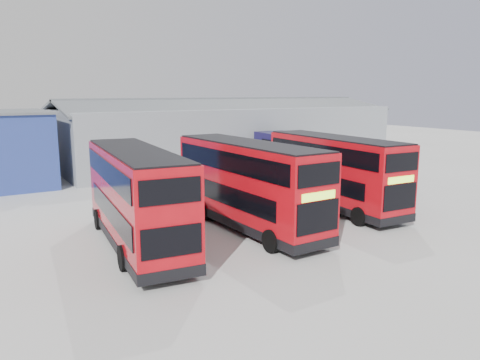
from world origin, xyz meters
The scene contains 6 objects.
ground_plane centered at (0.00, 0.00, 0.00)m, with size 120.00×120.00×0.00m, color #B0B0AA.
maintenance_shed centered at (8.00, 20.00, 2.60)m, with size 30.50×12.00×5.89m.
double_decker_left centered at (-7.60, 0.31, 2.05)m, with size 3.42×9.91×4.11m.
double_decker_centre centered at (-2.24, 0.14, 2.05)m, with size 2.61×9.79×4.12m.
double_decker_right centered at (3.82, 0.86, 2.00)m, with size 2.87×9.62×4.02m.
single_decker_blue centered at (7.82, 7.47, 1.62)m, with size 3.67×12.22×3.27m.
Camera 1 is at (-13.84, -17.90, 6.38)m, focal length 35.00 mm.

